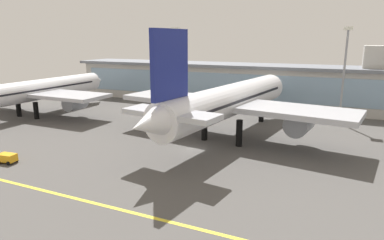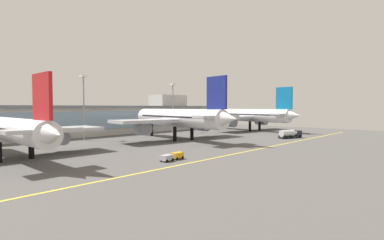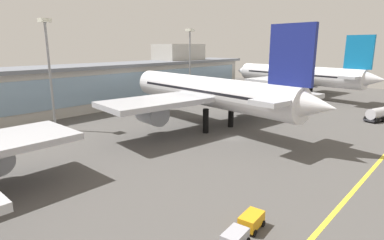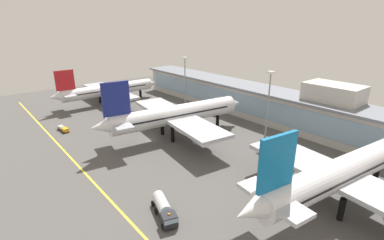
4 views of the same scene
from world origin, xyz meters
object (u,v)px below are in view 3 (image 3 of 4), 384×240
airliner_near_right (208,92)px  baggage_tug_near (244,228)px  fuel_tanker_truck (382,113)px  apron_light_mast_centre (190,54)px  apron_light_mast_west (48,57)px  airliner_far_right (298,75)px

airliner_near_right → baggage_tug_near: airliner_near_right is taller
fuel_tanker_truck → apron_light_mast_centre: bearing=122.1°
apron_light_mast_centre → airliner_near_right: bearing=-130.3°
baggage_tug_near → apron_light_mast_west: apron_light_mast_west is taller
baggage_tug_near → apron_light_mast_west: (5.48, 46.48, 13.05)m
airliner_far_right → apron_light_mast_west: 72.02m
airliner_near_right → apron_light_mast_centre: 28.60m
airliner_near_right → apron_light_mast_centre: apron_light_mast_centre is taller
baggage_tug_near → airliner_far_right: bearing=14.6°
fuel_tanker_truck → baggage_tug_near: 56.80m
apron_light_mast_west → apron_light_mast_centre: 39.54m
airliner_near_right → baggage_tug_near: bearing=141.5°
apron_light_mast_centre → baggage_tug_near: bearing=-133.8°
airliner_far_right → fuel_tanker_truck: bearing=154.2°
apron_light_mast_west → airliner_near_right: bearing=-43.8°
apron_light_mast_west → apron_light_mast_centre: (39.54, 0.55, -0.21)m
fuel_tanker_truck → baggage_tug_near: fuel_tanker_truck is taller
airliner_near_right → baggage_tug_near: (-27.01, -25.82, -6.21)m
airliner_near_right → airliner_far_right: 47.94m
fuel_tanker_truck → baggage_tug_near: bearing=-161.2°
airliner_far_right → fuel_tanker_truck: 33.27m
airliner_near_right → baggage_tug_near: size_ratio=8.91×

